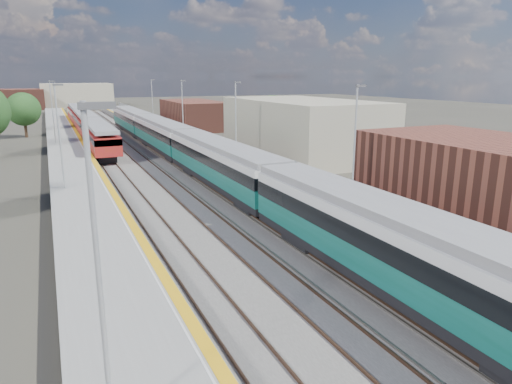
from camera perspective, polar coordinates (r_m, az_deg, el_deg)
ground at (r=53.30m, az=-12.36°, el=4.21°), size 320.00×320.00×0.00m
ballast_bed at (r=55.32m, az=-15.20°, el=4.43°), size 10.50×155.00×0.06m
tracks at (r=57.03m, az=-14.89°, el=4.81°), size 8.96×160.00×0.17m
platform_right at (r=56.89m, az=-7.71°, el=5.57°), size 4.70×155.00×8.52m
platform_left at (r=54.59m, az=-22.29°, el=4.26°), size 4.30×155.00×8.52m
buildings at (r=140.21m, az=-28.21°, el=13.30°), size 72.00×185.50×40.00m
green_train at (r=46.40m, az=-8.78°, el=5.79°), size 2.96×82.37×3.26m
red_train at (r=76.28m, az=-20.51°, el=8.14°), size 2.76×56.06×3.49m
tree_c at (r=77.63m, az=-27.08°, el=9.19°), size 4.95×4.95×6.71m
tree_d at (r=71.19m, az=2.06°, el=10.16°), size 4.61×4.61×6.25m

